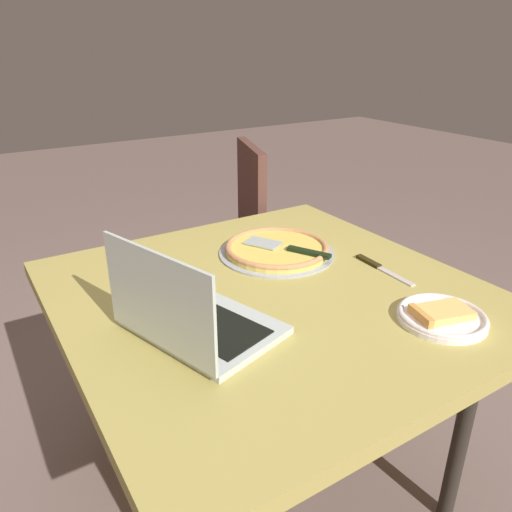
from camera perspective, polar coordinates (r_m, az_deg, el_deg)
name	(u,v)px	position (r m, az deg, el deg)	size (l,w,h in m)	color
ground_plane	(268,481)	(1.79, 1.45, -24.64)	(12.00, 12.00, 0.00)	#756058
dining_table	(271,309)	(1.37, 1.73, -6.11)	(1.08, 1.11, 0.71)	tan
laptop	(191,318)	(1.13, -7.58, -7.13)	(0.34, 0.40, 0.24)	#B8C2BD
pizza_plate	(442,316)	(1.28, 20.71, -6.54)	(0.21, 0.21, 0.04)	white
pizza_tray	(277,249)	(1.56, 2.44, 0.81)	(0.37, 0.37, 0.03)	#9BA2AB
table_knife	(378,267)	(1.51, 13.98, -1.22)	(0.03, 0.23, 0.01)	beige
chair_near	(228,236)	(2.21, -3.31, 2.28)	(0.52, 0.52, 0.93)	#523129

